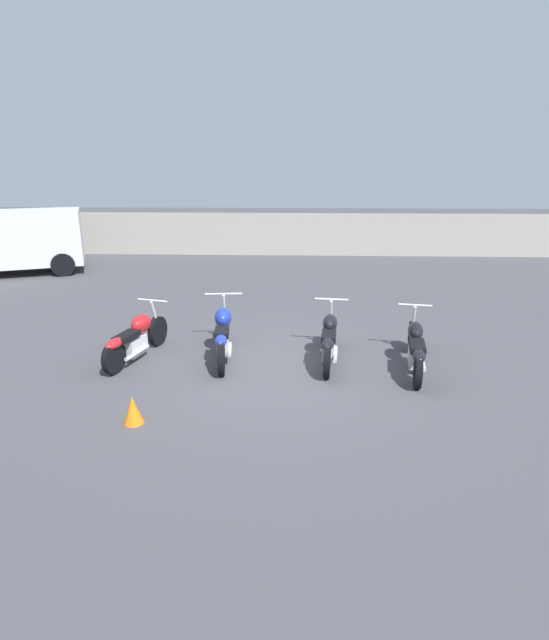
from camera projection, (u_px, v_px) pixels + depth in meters
The scene contains 7 objects.
ground_plane at pixel (273, 369), 8.51m from camera, with size 60.00×60.00×0.00m, color #424247.
fence_back at pixel (285, 234), 18.41m from camera, with size 40.00×0.04×1.55m.
motorcycle_slot_0 at pixel (136, 338), 8.80m from camera, with size 0.78×1.93×0.93m.
motorcycle_slot_1 at pixel (223, 334), 8.89m from camera, with size 0.70×2.23×1.00m.
motorcycle_slot_2 at pixel (329, 339), 8.67m from camera, with size 0.61×2.00×0.99m.
motorcycle_slot_3 at pixel (415, 347), 8.39m from camera, with size 0.66×2.15×0.94m.
traffic_cone_far at pixel (133, 410), 6.69m from camera, with size 0.27×0.27×0.39m.
Camera 1 is at (0.33, -7.84, 3.39)m, focal length 28.00 mm.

